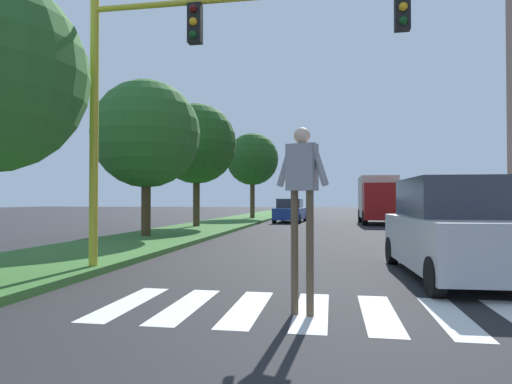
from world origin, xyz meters
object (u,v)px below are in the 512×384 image
tree_distant (252,159)px  traffic_light_gantry (190,63)px  sedan_midblock (290,211)px  tree_far (197,144)px  suv_crossing (454,230)px  tree_mid (146,134)px  truck_box_delivery (379,199)px  pedestrian_performer (302,190)px

tree_distant → traffic_light_gantry: tree_distant is taller
tree_distant → sedan_midblock: tree_distant is taller
tree_far → traffic_light_gantry: 14.86m
tree_distant → suv_crossing: 26.58m
tree_mid → truck_box_delivery: bearing=53.2°
tree_far → truck_box_delivery: bearing=34.8°
tree_mid → truck_box_delivery: (10.13, 13.57, -2.46)m
tree_far → traffic_light_gantry: bearing=-73.2°
truck_box_delivery → tree_far: bearing=-145.2°
sedan_midblock → tree_distant: bearing=133.5°
traffic_light_gantry → suv_crossing: bearing=7.8°
tree_mid → tree_distant: (0.99, 17.90, 0.64)m
tree_far → pedestrian_performer: 18.42m
sedan_midblock → truck_box_delivery: size_ratio=0.74×
tree_distant → truck_box_delivery: bearing=-25.4°
pedestrian_performer → truck_box_delivery: 24.19m
tree_far → sedan_midblock: size_ratio=1.42×
sedan_midblock → traffic_light_gantry: bearing=-89.9°
tree_mid → traffic_light_gantry: (4.30, -7.71, 0.20)m
truck_box_delivery → pedestrian_performer: bearing=-98.1°
tree_far → suv_crossing: 16.90m
pedestrian_performer → suv_crossing: size_ratio=0.53×
tree_distant → tree_far: bearing=-95.0°
pedestrian_performer → sedan_midblock: 24.96m
traffic_light_gantry → pedestrian_performer: size_ratio=2.98×
traffic_light_gantry → sedan_midblock: (-0.02, 22.14, -3.54)m
tree_distant → sedan_midblock: bearing=-46.5°
tree_far → tree_mid: bearing=-90.0°
traffic_light_gantry → truck_box_delivery: bearing=74.7°
tree_far → pedestrian_performer: bearing=-68.3°
tree_far → sedan_midblock: (4.28, 7.92, -3.77)m
tree_mid → truck_box_delivery: size_ratio=0.98×
traffic_light_gantry → tree_distant: bearing=97.4°
traffic_light_gantry → tree_mid: bearing=119.2°
tree_distant → truck_box_delivery: size_ratio=1.07×
tree_mid → suv_crossing: (9.50, -6.99, -3.16)m
tree_distant → pedestrian_performer: 29.02m
traffic_light_gantry → pedestrian_performer: traffic_light_gantry is taller
sedan_midblock → suv_crossing: bearing=-76.3°
tree_distant → sedan_midblock: (3.29, -3.47, -3.98)m
suv_crossing → sedan_midblock: suv_crossing is taller
tree_mid → traffic_light_gantry: bearing=-60.8°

